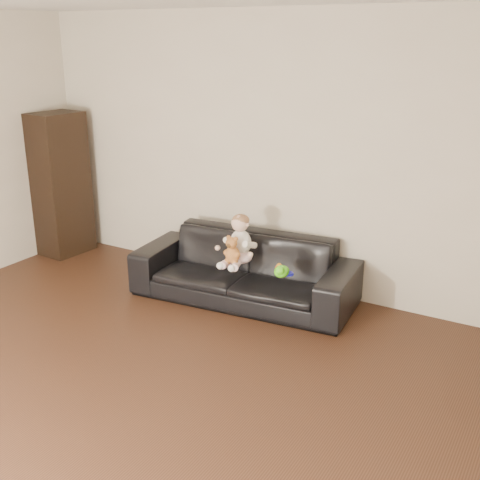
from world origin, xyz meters
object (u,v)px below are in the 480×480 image
Objects in this scene: sofa at (244,269)px; toy_green at (282,271)px; teddy_bear at (232,250)px; toy_blue_disc at (288,274)px; cabinet at (61,184)px; baby at (239,242)px; toy_rattle at (279,269)px.

sofa is 13.60× the size of toy_green.
toy_blue_disc is (0.49, 0.12, -0.16)m from teddy_bear.
cabinet reaches higher than toy_green.
toy_rattle is (0.42, -0.02, -0.16)m from baby.
cabinet is 3.44× the size of baby.
baby is 0.14m from teddy_bear.
toy_green is (0.47, 0.04, -0.12)m from teddy_bear.
teddy_bear is at bearing -4.21° from cabinet.
cabinet is 2.44m from baby.
toy_green is at bearing -6.25° from teddy_bear.
cabinet is at bearing 172.12° from sofa.
teddy_bear is 2.45× the size of toy_blue_disc.
sofa is 0.37m from teddy_bear.
cabinet is at bearing 173.87° from toy_green.
sofa is 20.18× the size of toy_blue_disc.
cabinet is at bearing 175.25° from toy_rattle.
baby is at bearing 82.83° from teddy_bear.
toy_green is (2.90, -0.31, -0.34)m from cabinet.
teddy_bear reaches higher than toy_blue_disc.
sofa is 0.32m from baby.
sofa is 0.55m from toy_green.
baby is 0.45m from toy_rattle.
toy_green reaches higher than toy_blue_disc.
sofa reaches higher than toy_blue_disc.
teddy_bear is 1.65× the size of toy_green.
toy_rattle is at bearing -0.72° from cabinet.
toy_blue_disc is (0.02, 0.08, -0.05)m from toy_green.
sofa is 26.53× the size of toy_rattle.
toy_rattle is (-0.06, 0.08, -0.01)m from toy_green.
baby reaches higher than toy_green.
toy_blue_disc is at bearing 2.99° from teddy_bear.
toy_green is at bearing -23.71° from baby.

